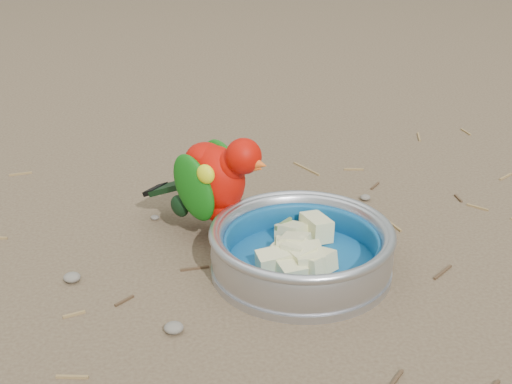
{
  "coord_description": "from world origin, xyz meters",
  "views": [
    {
      "loc": [
        -0.08,
        -0.8,
        0.47
      ],
      "look_at": [
        -0.01,
        0.03,
        0.08
      ],
      "focal_mm": 50.0,
      "sensor_mm": 36.0,
      "label": 1
    }
  ],
  "objects": [
    {
      "name": "ground_debris",
      "position": [
        0.02,
        0.0,
        0.0
      ],
      "size": [
        0.9,
        0.8,
        0.01
      ],
      "primitive_type": null,
      "color": "olive",
      "rests_on": "ground"
    },
    {
      "name": "ground",
      "position": [
        0.0,
        0.0,
        0.0
      ],
      "size": [
        60.0,
        60.0,
        0.0
      ],
      "primitive_type": "plane",
      "color": "brown"
    },
    {
      "name": "fruit_wedges",
      "position": [
        0.04,
        -0.04,
        0.03
      ],
      "size": [
        0.14,
        0.14,
        0.03
      ],
      "primitive_type": null,
      "color": "beige",
      "rests_on": "food_bowl"
    },
    {
      "name": "bowl_wall",
      "position": [
        0.04,
        -0.04,
        0.04
      ],
      "size": [
        0.23,
        0.23,
        0.04
      ],
      "primitive_type": null,
      "color": "#B2B2BA",
      "rests_on": "food_bowl"
    },
    {
      "name": "food_bowl",
      "position": [
        0.04,
        -0.04,
        0.01
      ],
      "size": [
        0.23,
        0.23,
        0.02
      ],
      "primitive_type": "cylinder",
      "color": "#B2B2BA",
      "rests_on": "ground"
    },
    {
      "name": "lory_parrot",
      "position": [
        -0.06,
        0.06,
        0.07
      ],
      "size": [
        0.2,
        0.18,
        0.15
      ],
      "primitive_type": null,
      "rotation": [
        0.0,
        0.0,
        -2.25
      ],
      "color": "#BF0B02",
      "rests_on": "ground"
    }
  ]
}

